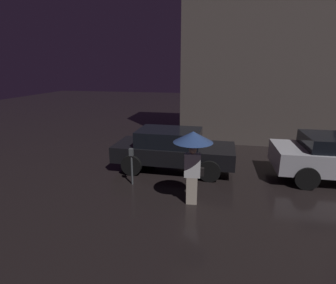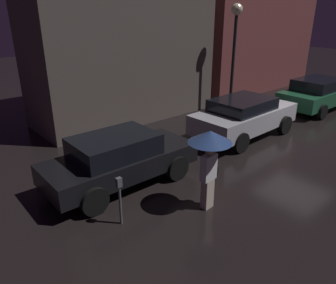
% 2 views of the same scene
% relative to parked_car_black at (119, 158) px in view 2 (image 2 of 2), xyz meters
% --- Properties ---
extents(ground_plane, '(60.00, 60.00, 0.00)m').
position_rel_parked_car_black_xyz_m(ground_plane, '(7.22, -1.46, -0.76)').
color(ground_plane, black).
extents(building_facade_right, '(8.48, 3.00, 6.26)m').
position_rel_parked_car_black_xyz_m(building_facade_right, '(12.42, 5.04, 2.37)').
color(building_facade_right, brown).
rests_on(building_facade_right, ground).
extents(parked_car_black, '(4.22, 1.91, 1.44)m').
position_rel_parked_car_black_xyz_m(parked_car_black, '(0.00, 0.00, 0.00)').
color(parked_car_black, black).
rests_on(parked_car_black, ground).
extents(parked_car_silver, '(4.42, 2.05, 1.48)m').
position_rel_parked_car_black_xyz_m(parked_car_silver, '(5.56, 0.08, 0.03)').
color(parked_car_silver, '#B7B7BF').
rests_on(parked_car_silver, ground).
extents(parked_car_green, '(4.46, 2.05, 1.48)m').
position_rel_parked_car_black_xyz_m(parked_car_green, '(11.12, -0.02, 0.02)').
color(parked_car_green, '#1E5638').
rests_on(parked_car_green, ground).
extents(pedestrian_with_umbrella, '(1.02, 1.02, 2.00)m').
position_rel_parked_car_black_xyz_m(pedestrian_with_umbrella, '(0.96, -2.37, 0.82)').
color(pedestrian_with_umbrella, beige).
rests_on(pedestrian_with_umbrella, ground).
extents(parking_meter, '(0.12, 0.10, 1.17)m').
position_rel_parked_car_black_xyz_m(parking_meter, '(-1.00, -1.57, -0.03)').
color(parking_meter, '#4C5154').
rests_on(parking_meter, ground).
extents(street_lamp_near, '(0.48, 0.48, 4.72)m').
position_rel_parked_car_black_xyz_m(street_lamp_near, '(7.72, 2.48, 2.72)').
color(street_lamp_near, black).
rests_on(street_lamp_near, ground).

